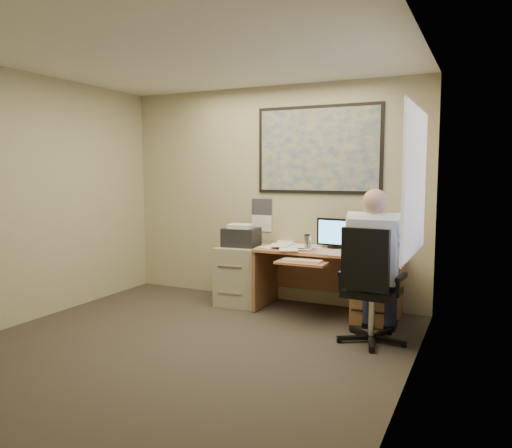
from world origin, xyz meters
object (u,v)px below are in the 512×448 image
at_px(person, 373,266).
at_px(office_chair, 371,310).
at_px(desk, 356,278).
at_px(filing_cabinet, 241,269).

bearing_deg(person, office_chair, -88.31).
height_order(desk, person, person).
bearing_deg(filing_cabinet, office_chair, -29.52).
height_order(office_chair, person, person).
bearing_deg(person, filing_cabinet, 156.48).
bearing_deg(person, desk, 113.46).
relative_size(desk, filing_cabinet, 1.61).
distance_m(desk, office_chair, 0.90).
bearing_deg(office_chair, desk, 118.00).
bearing_deg(filing_cabinet, person, -27.32).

